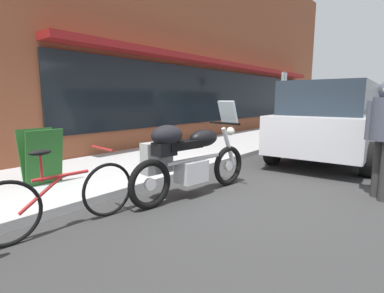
# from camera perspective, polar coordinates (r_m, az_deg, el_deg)

# --- Properties ---
(ground_plane) EXTENTS (80.00, 80.00, 0.00)m
(ground_plane) POSITION_cam_1_polar(r_m,az_deg,el_deg) (4.59, 9.15, -9.17)
(ground_plane) COLOR #333333
(storefront_building) EXTENTS (19.73, 0.90, 7.19)m
(storefront_building) POSITION_cam_1_polar(r_m,az_deg,el_deg) (11.73, 6.20, 19.32)
(storefront_building) COLOR brown
(storefront_building) RESTS_ON ground_plane
(sidewalk_curb) EXTENTS (30.00, 2.71, 0.12)m
(sidewalk_curb) POSITION_cam_1_polar(r_m,az_deg,el_deg) (13.73, 18.49, 2.95)
(sidewalk_curb) COLOR #B4B4B4
(sidewalk_curb) RESTS_ON ground_plane
(touring_motorcycle) EXTENTS (2.24, 0.85, 1.41)m
(touring_motorcycle) POSITION_cam_1_polar(r_m,az_deg,el_deg) (4.29, -1.14, -1.92)
(touring_motorcycle) COLOR black
(touring_motorcycle) RESTS_ON ground_plane
(parked_bicycle) EXTENTS (1.76, 0.48, 0.92)m
(parked_bicycle) POSITION_cam_1_polar(r_m,az_deg,el_deg) (3.57, -23.79, -9.03)
(parked_bicycle) COLOR black
(parked_bicycle) RESTS_ON ground_plane
(parked_minivan) EXTENTS (4.81, 2.26, 1.80)m
(parked_minivan) POSITION_cam_1_polar(r_m,az_deg,el_deg) (7.89, 25.64, 4.72)
(parked_minivan) COLOR silver
(parked_minivan) RESTS_ON ground_plane
(sandwich_board_sign) EXTENTS (0.55, 0.40, 0.86)m
(sandwich_board_sign) POSITION_cam_1_polar(r_m,az_deg,el_deg) (5.13, -27.11, -1.74)
(sandwich_board_sign) COLOR #1E511E
(sandwich_board_sign) RESTS_ON sidewalk_curb
(parking_sign_pole) EXTENTS (0.44, 0.07, 2.29)m
(parking_sign_pole) POSITION_cam_1_polar(r_m,az_deg,el_deg) (11.29, 17.19, 9.02)
(parking_sign_pole) COLOR #59595B
(parking_sign_pole) RESTS_ON sidewalk_curb
(parked_car_down_block) EXTENTS (4.78, 2.39, 1.83)m
(parked_car_down_block) POSITION_cam_1_polar(r_m,az_deg,el_deg) (12.86, 31.02, 5.78)
(parked_car_down_block) COLOR #1E598C
(parked_car_down_block) RESTS_ON ground_plane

